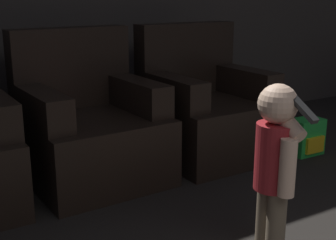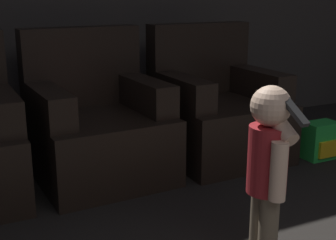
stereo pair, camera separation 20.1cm
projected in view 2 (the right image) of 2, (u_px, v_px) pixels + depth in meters
armchair_middle at (97, 127)px, 3.01m from camera, size 0.83×0.84×0.94m
armchair_right at (216, 112)px, 3.39m from camera, size 0.81×0.82×0.94m
person_toddler at (269, 160)px, 2.01m from camera, size 0.17×0.32×0.79m
toy_backpack at (320, 141)px, 3.36m from camera, size 0.24×0.18×0.27m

